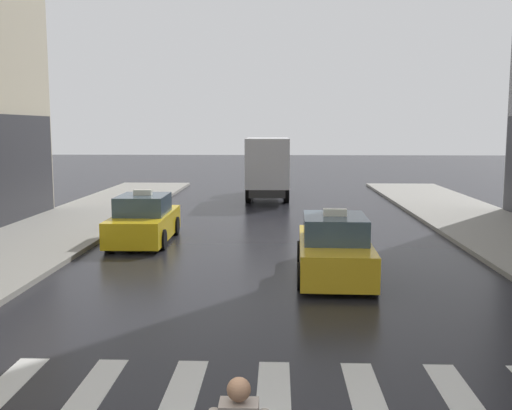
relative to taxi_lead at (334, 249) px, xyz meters
name	(u,v)px	position (x,y,z in m)	size (l,w,h in m)	color
crosswalk_markings	(274,400)	(-1.53, -7.25, -0.72)	(11.30, 2.80, 0.01)	silver
taxi_lead	(334,249)	(0.00, 0.00, 0.00)	(2.03, 4.59, 1.80)	gold
taxi_second	(144,221)	(-6.06, 4.50, 0.00)	(1.98, 4.56, 1.80)	yellow
box_truck	(268,165)	(-2.07, 16.89, 1.13)	(2.35, 7.56, 3.35)	#2D2D2D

